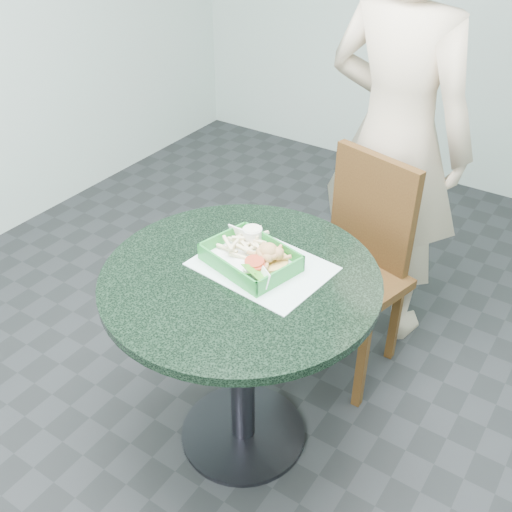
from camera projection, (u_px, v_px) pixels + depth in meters
The scene contains 10 objects.
floor at pixel (243, 434), 2.33m from camera, with size 4.00×5.00×0.02m, color #303335.
cafe_table at pixel (241, 320), 1.99m from camera, with size 0.89×0.89×0.75m.
dining_chair at pixel (359, 255), 2.39m from camera, with size 0.39×0.39×0.93m.
diner_person at pixel (401, 98), 2.32m from camera, with size 0.78×0.52×2.15m, color #C8B193.
placemat at pixel (262, 271), 1.93m from camera, with size 0.41×0.31×0.00m, color silver.
food_basket at pixel (250, 266), 1.93m from camera, with size 0.28×0.21×0.06m.
crab_sandwich at pixel (269, 258), 1.91m from camera, with size 0.13×0.13×0.07m.
fries_pile at pixel (240, 248), 1.98m from camera, with size 0.12×0.13×0.05m, color beige, non-canonical shape.
sauce_ramekin at pixel (244, 238), 2.00m from camera, with size 0.07×0.07×0.04m.
garnish_cup at pixel (260, 273), 1.86m from camera, with size 0.11×0.11×0.04m.
Camera 1 is at (0.88, -1.23, 1.89)m, focal length 42.00 mm.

